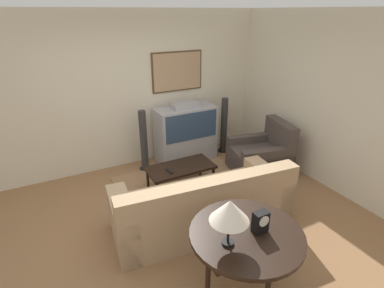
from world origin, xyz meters
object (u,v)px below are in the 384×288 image
at_px(tv, 186,133).
at_px(armchair, 261,156).
at_px(couch, 203,206).
at_px(speaker_tower_left, 144,142).
at_px(coffee_table, 181,169).
at_px(table_lamp, 230,211).
at_px(mantel_clock, 260,222).
at_px(speaker_tower_right, 224,127).
at_px(console_table, 246,238).

relative_size(tv, armchair, 1.04).
distance_m(couch, speaker_tower_left, 1.88).
relative_size(coffee_table, speaker_tower_left, 0.95).
relative_size(table_lamp, mantel_clock, 2.14).
bearing_deg(mantel_clock, table_lamp, 179.81).
bearing_deg(tv, table_lamp, -109.91).
relative_size(armchair, coffee_table, 1.03).
bearing_deg(table_lamp, armchair, 43.65).
xyz_separation_m(mantel_clock, speaker_tower_right, (1.58, 2.99, -0.35)).
relative_size(armchair, mantel_clock, 5.12).
distance_m(couch, speaker_tower_right, 2.43).
xyz_separation_m(tv, coffee_table, (-0.55, -0.91, -0.18)).
relative_size(tv, table_lamp, 2.48).
bearing_deg(console_table, couch, 82.09).
distance_m(mantel_clock, speaker_tower_left, 3.01).
bearing_deg(speaker_tower_left, armchair, -29.55).
xyz_separation_m(table_lamp, speaker_tower_right, (1.93, 2.99, -0.59)).
distance_m(table_lamp, mantel_clock, 0.43).
distance_m(armchair, speaker_tower_right, 1.06).
distance_m(couch, coffee_table, 1.00).
bearing_deg(console_table, tv, 74.05).
relative_size(couch, console_table, 2.20).
bearing_deg(speaker_tower_right, speaker_tower_left, 180.00).
bearing_deg(coffee_table, speaker_tower_right, 32.32).
distance_m(armchair, console_table, 2.68).
bearing_deg(mantel_clock, coffee_table, 84.87).
height_order(tv, console_table, tv).
height_order(tv, coffee_table, tv).
height_order(table_lamp, speaker_tower_right, table_lamp).
distance_m(couch, console_table, 1.16).
height_order(mantel_clock, speaker_tower_left, speaker_tower_left).
relative_size(coffee_table, speaker_tower_right, 0.95).
bearing_deg(couch, mantel_clock, 93.70).
xyz_separation_m(couch, speaker_tower_right, (1.54, 1.86, 0.22)).
relative_size(couch, armchair, 2.17).
relative_size(couch, mantel_clock, 11.09).
bearing_deg(armchair, table_lamp, -33.59).
height_order(tv, speaker_tower_left, tv).
xyz_separation_m(tv, speaker_tower_left, (-0.84, -0.03, -0.01)).
xyz_separation_m(coffee_table, mantel_clock, (-0.19, -2.11, 0.52)).
distance_m(coffee_table, console_table, 2.12).
relative_size(tv, mantel_clock, 5.31).
bearing_deg(mantel_clock, couch, 88.16).
distance_m(console_table, mantel_clock, 0.21).
xyz_separation_m(armchair, coffee_table, (-1.51, 0.15, 0.06)).
bearing_deg(console_table, table_lamp, -171.33).
height_order(armchair, console_table, armchair).
bearing_deg(table_lamp, speaker_tower_left, 85.16).
distance_m(armchair, mantel_clock, 2.66).
height_order(table_lamp, speaker_tower_left, table_lamp).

